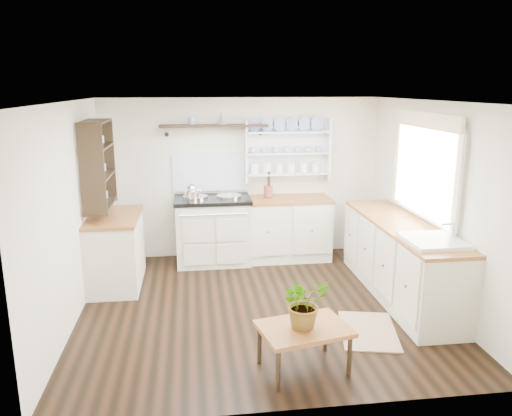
# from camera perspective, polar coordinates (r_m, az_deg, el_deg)

# --- Properties ---
(floor) EXTENTS (4.00, 3.80, 0.01)m
(floor) POSITION_cam_1_polar(r_m,az_deg,el_deg) (5.83, 0.42, -11.15)
(floor) COLOR black
(floor) RESTS_ON ground
(wall_back) EXTENTS (4.00, 0.02, 2.30)m
(wall_back) POSITION_cam_1_polar(r_m,az_deg,el_deg) (7.29, -1.62, 3.44)
(wall_back) COLOR silver
(wall_back) RESTS_ON ground
(wall_right) EXTENTS (0.02, 3.80, 2.30)m
(wall_right) POSITION_cam_1_polar(r_m,az_deg,el_deg) (6.04, 19.57, 0.49)
(wall_right) COLOR silver
(wall_right) RESTS_ON ground
(wall_left) EXTENTS (0.02, 3.80, 2.30)m
(wall_left) POSITION_cam_1_polar(r_m,az_deg,el_deg) (5.54, -20.51, -0.74)
(wall_left) COLOR silver
(wall_left) RESTS_ON ground
(ceiling) EXTENTS (4.00, 3.80, 0.01)m
(ceiling) POSITION_cam_1_polar(r_m,az_deg,el_deg) (5.29, 0.46, 12.09)
(ceiling) COLOR white
(ceiling) RESTS_ON wall_back
(window) EXTENTS (0.08, 1.55, 1.22)m
(window) POSITION_cam_1_polar(r_m,az_deg,el_deg) (6.08, 18.82, 4.61)
(window) COLOR white
(window) RESTS_ON wall_right
(aga_cooker) EXTENTS (1.05, 0.73, 0.97)m
(aga_cooker) POSITION_cam_1_polar(r_m,az_deg,el_deg) (7.09, -4.95, -2.47)
(aga_cooker) COLOR beige
(aga_cooker) RESTS_ON floor
(back_cabinets) EXTENTS (1.27, 0.63, 0.90)m
(back_cabinets) POSITION_cam_1_polar(r_m,az_deg,el_deg) (7.24, 3.39, -2.25)
(back_cabinets) COLOR white
(back_cabinets) RESTS_ON floor
(right_cabinets) EXTENTS (0.62, 2.43, 0.90)m
(right_cabinets) POSITION_cam_1_polar(r_m,az_deg,el_deg) (6.19, 16.15, -5.60)
(right_cabinets) COLOR white
(right_cabinets) RESTS_ON floor
(belfast_sink) EXTENTS (0.55, 0.60, 0.45)m
(belfast_sink) POSITION_cam_1_polar(r_m,az_deg,el_deg) (5.44, 19.51, -4.75)
(belfast_sink) COLOR white
(belfast_sink) RESTS_ON right_cabinets
(left_cabinets) EXTENTS (0.62, 1.13, 0.90)m
(left_cabinets) POSITION_cam_1_polar(r_m,az_deg,el_deg) (6.52, -15.72, -4.58)
(left_cabinets) COLOR white
(left_cabinets) RESTS_ON floor
(plate_rack) EXTENTS (1.20, 0.22, 0.90)m
(plate_rack) POSITION_cam_1_polar(r_m,az_deg,el_deg) (7.29, 3.51, 6.65)
(plate_rack) COLOR white
(plate_rack) RESTS_ON wall_back
(high_shelf) EXTENTS (1.50, 0.29, 0.16)m
(high_shelf) POSITION_cam_1_polar(r_m,az_deg,el_deg) (7.04, -4.84, 9.27)
(high_shelf) COLOR black
(high_shelf) RESTS_ON wall_back
(left_shelving) EXTENTS (0.28, 0.80, 1.05)m
(left_shelving) POSITION_cam_1_polar(r_m,az_deg,el_deg) (6.30, -17.62, 4.86)
(left_shelving) COLOR black
(left_shelving) RESTS_ON wall_left
(kettle) EXTENTS (0.19, 0.19, 0.23)m
(kettle) POSITION_cam_1_polar(r_m,az_deg,el_deg) (6.83, -7.34, 1.73)
(kettle) COLOR silver
(kettle) RESTS_ON aga_cooker
(utensil_crock) EXTENTS (0.13, 0.13, 0.15)m
(utensil_crock) POSITION_cam_1_polar(r_m,az_deg,el_deg) (7.15, 1.40, 1.90)
(utensil_crock) COLOR brown
(utensil_crock) RESTS_ON back_cabinets
(center_table) EXTENTS (0.86, 0.70, 0.42)m
(center_table) POSITION_cam_1_polar(r_m,az_deg,el_deg) (4.51, 5.50, -13.87)
(center_table) COLOR brown
(center_table) RESTS_ON floor
(potted_plant) EXTENTS (0.49, 0.46, 0.46)m
(potted_plant) POSITION_cam_1_polar(r_m,az_deg,el_deg) (4.39, 5.58, -10.70)
(potted_plant) COLOR #3F7233
(potted_plant) RESTS_ON center_table
(floor_rug) EXTENTS (0.72, 0.95, 0.02)m
(floor_rug) POSITION_cam_1_polar(r_m,az_deg,el_deg) (5.40, 12.71, -13.53)
(floor_rug) COLOR #906953
(floor_rug) RESTS_ON floor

